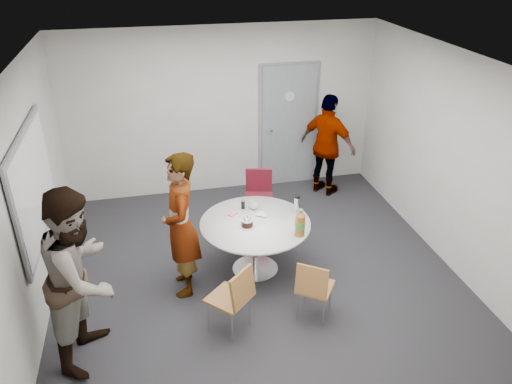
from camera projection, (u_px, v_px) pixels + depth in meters
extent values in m
plane|color=black|center=(257.00, 273.00, 6.43)|extent=(5.00, 5.00, 0.00)
plane|color=silver|center=(257.00, 63.00, 5.18)|extent=(5.00, 5.00, 0.00)
plane|color=#B2B0A9|center=(222.00, 112.00, 7.96)|extent=(5.00, 0.00, 5.00)
plane|color=#B2B0A9|center=(29.00, 202.00, 5.31)|extent=(0.00, 5.00, 5.00)
plane|color=#B2B0A9|center=(450.00, 160.00, 6.29)|extent=(0.00, 5.00, 5.00)
plane|color=#B2B0A9|center=(333.00, 326.00, 3.64)|extent=(5.00, 0.00, 5.00)
cube|color=slate|center=(288.00, 126.00, 8.30)|extent=(0.90, 0.05, 2.05)
cube|color=gray|center=(288.00, 126.00, 8.32)|extent=(1.02, 0.04, 2.12)
cylinder|color=#B2BFC6|center=(290.00, 96.00, 8.03)|extent=(0.16, 0.01, 0.16)
cylinder|color=silver|center=(271.00, 129.00, 8.19)|extent=(0.04, 0.14, 0.04)
cube|color=gray|center=(33.00, 185.00, 5.45)|extent=(0.03, 1.90, 1.25)
cube|color=white|center=(35.00, 185.00, 5.45)|extent=(0.01, 1.78, 1.13)
cylinder|color=white|center=(255.00, 223.00, 6.18)|extent=(1.37, 1.37, 0.03)
cylinder|color=silver|center=(255.00, 247.00, 6.34)|extent=(0.09, 0.09, 0.67)
cylinder|color=silver|center=(255.00, 268.00, 6.49)|extent=(0.59, 0.59, 0.02)
cylinder|color=white|center=(247.00, 226.00, 6.08)|extent=(0.19, 0.19, 0.01)
cylinder|color=black|center=(247.00, 223.00, 6.06)|extent=(0.14, 0.14, 0.07)
cylinder|color=white|center=(247.00, 220.00, 6.04)|extent=(0.14, 0.14, 0.02)
cylinder|color=#955720|center=(300.00, 225.00, 5.84)|extent=(0.12, 0.12, 0.27)
cylinder|color=#447E32|center=(300.00, 225.00, 5.84)|extent=(0.12, 0.12, 0.10)
cone|color=#955720|center=(301.00, 214.00, 5.77)|extent=(0.11, 0.11, 0.06)
cylinder|color=#529844|center=(301.00, 210.00, 5.75)|extent=(0.04, 0.04, 0.03)
imported|color=white|center=(254.00, 205.00, 6.46)|extent=(0.18, 0.18, 0.10)
cylinder|color=black|center=(243.00, 205.00, 6.45)|extent=(0.05, 0.05, 0.11)
cylinder|color=silver|center=(297.00, 204.00, 6.37)|extent=(0.07, 0.07, 0.19)
cylinder|color=black|center=(297.00, 197.00, 6.32)|extent=(0.08, 0.08, 0.03)
cube|color=pink|center=(233.00, 214.00, 6.33)|extent=(0.14, 0.13, 0.02)
ellipsoid|color=white|center=(262.00, 215.00, 6.30)|extent=(0.19, 0.19, 0.03)
cube|color=brown|center=(229.00, 298.00, 5.34)|extent=(0.56, 0.56, 0.03)
cube|color=brown|center=(243.00, 288.00, 5.15)|extent=(0.33, 0.32, 0.38)
cylinder|color=silver|center=(226.00, 300.00, 5.64)|extent=(0.02, 0.02, 0.42)
cylinder|color=silver|center=(208.00, 316.00, 5.40)|extent=(0.02, 0.02, 0.42)
cylinder|color=silver|center=(249.00, 310.00, 5.48)|extent=(0.02, 0.02, 0.42)
cylinder|color=silver|center=(232.00, 328.00, 5.24)|extent=(0.02, 0.02, 0.42)
cube|color=brown|center=(315.00, 287.00, 5.55)|extent=(0.51, 0.51, 0.03)
cube|color=brown|center=(312.00, 281.00, 5.31)|extent=(0.33, 0.27, 0.35)
cylinder|color=silver|center=(330.00, 296.00, 5.72)|extent=(0.02, 0.02, 0.40)
cylinder|color=silver|center=(305.00, 290.00, 5.82)|extent=(0.02, 0.02, 0.40)
cylinder|color=silver|center=(324.00, 313.00, 5.47)|extent=(0.02, 0.02, 0.40)
cylinder|color=silver|center=(298.00, 306.00, 5.57)|extent=(0.02, 0.02, 0.40)
cube|color=maroon|center=(259.00, 199.00, 7.28)|extent=(0.49, 0.49, 0.03)
cube|color=maroon|center=(259.00, 180.00, 7.34)|extent=(0.40, 0.18, 0.39)
cylinder|color=silver|center=(247.00, 218.00, 7.23)|extent=(0.02, 0.02, 0.44)
cylinder|color=silver|center=(270.00, 218.00, 7.23)|extent=(0.02, 0.02, 0.44)
cylinder|color=silver|center=(248.00, 207.00, 7.53)|extent=(0.02, 0.02, 0.44)
cylinder|color=silver|center=(270.00, 207.00, 7.52)|extent=(0.02, 0.02, 0.44)
imported|color=#A5C6EA|center=(181.00, 226.00, 5.75)|extent=(0.44, 0.66, 1.79)
imported|color=white|center=(82.00, 276.00, 4.82)|extent=(0.96, 1.10, 1.90)
imported|color=black|center=(328.00, 146.00, 8.04)|extent=(0.94, 1.03, 1.69)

